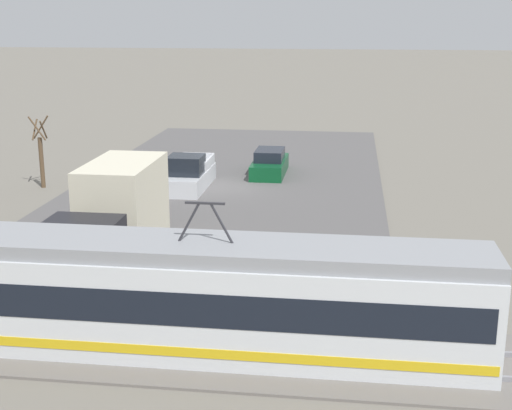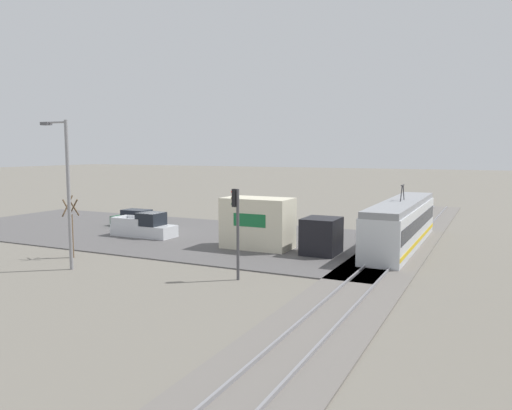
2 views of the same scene
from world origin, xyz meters
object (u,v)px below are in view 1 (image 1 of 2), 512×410
object	(u,v)px
box_truck	(115,215)
pickup_truck	(189,175)
light_rail_tram	(207,299)
sedan_car_0	(270,164)
street_tree	(41,155)

from	to	relation	value
box_truck	pickup_truck	world-z (taller)	box_truck
light_rail_tram	pickup_truck	world-z (taller)	light_rail_tram
sedan_car_0	box_truck	bearing A→B (deg)	74.06
street_tree	light_rail_tram	bearing A→B (deg)	125.23
box_truck	street_tree	xyz separation A→B (m)	(7.76, -10.69, 0.11)
pickup_truck	sedan_car_0	size ratio (longest dim) A/B	1.13
sedan_car_0	street_tree	distance (m)	13.08
light_rail_tram	street_tree	world-z (taller)	light_rail_tram
box_truck	light_rail_tram	bearing A→B (deg)	124.15
light_rail_tram	pickup_truck	bearing A→B (deg)	-75.65
street_tree	pickup_truck	bearing A→B (deg)	-175.87
box_truck	street_tree	size ratio (longest dim) A/B	2.05
box_truck	sedan_car_0	xyz separation A→B (m)	(-4.39, -15.38, -1.01)
light_rail_tram	sedan_car_0	distance (m)	23.18
pickup_truck	sedan_car_0	world-z (taller)	pickup_truck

